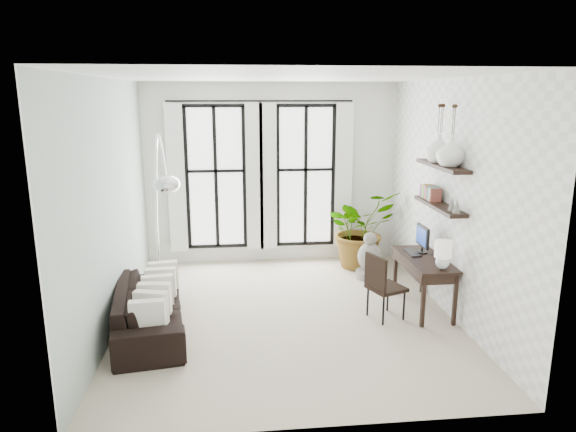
{
  "coord_description": "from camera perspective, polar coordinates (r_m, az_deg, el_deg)",
  "views": [
    {
      "loc": [
        -0.66,
        -6.59,
        2.98
      ],
      "look_at": [
        0.06,
        0.3,
        1.34
      ],
      "focal_mm": 32.0,
      "sensor_mm": 36.0,
      "label": 1
    }
  ],
  "objects": [
    {
      "name": "sofa",
      "position": [
        6.92,
        -15.17,
        -9.91
      ],
      "size": [
        1.11,
        2.18,
        0.61
      ],
      "primitive_type": "imported",
      "rotation": [
        0.0,
        0.0,
        1.72
      ],
      "color": "black",
      "rests_on": "floor"
    },
    {
      "name": "vase_a",
      "position": [
        6.97,
        17.65,
        6.82
      ],
      "size": [
        0.37,
        0.37,
        0.38
      ],
      "primitive_type": "imported",
      "color": "white",
      "rests_on": "shelf_upper"
    },
    {
      "name": "wall_shelves",
      "position": [
        7.31,
        16.46,
        2.9
      ],
      "size": [
        0.25,
        1.3,
        0.6
      ],
      "color": "black",
      "rests_on": "wall_right"
    },
    {
      "name": "windows",
      "position": [
        9.14,
        -3.0,
        4.35
      ],
      "size": [
        3.26,
        0.13,
        2.65
      ],
      "color": "white",
      "rests_on": "wall_back"
    },
    {
      "name": "arc_lamp",
      "position": [
        7.29,
        -14.11,
        4.58
      ],
      "size": [
        0.75,
        1.97,
        2.48
      ],
      "color": "silver",
      "rests_on": "floor"
    },
    {
      "name": "desk",
      "position": [
        7.41,
        15.03,
        -5.0
      ],
      "size": [
        0.54,
        1.28,
        1.15
      ],
      "color": "black",
      "rests_on": "floor"
    },
    {
      "name": "floor",
      "position": [
        7.26,
        -0.2,
        -10.92
      ],
      "size": [
        5.0,
        5.0,
        0.0
      ],
      "primitive_type": "plane",
      "color": "#B7A891",
      "rests_on": "ground"
    },
    {
      "name": "throw_pillows",
      "position": [
        6.83,
        -14.43,
        -8.4
      ],
      "size": [
        0.4,
        1.52,
        0.4
      ],
      "color": "silver",
      "rests_on": "sofa"
    },
    {
      "name": "buddha",
      "position": [
        8.62,
        9.04,
        -4.74
      ],
      "size": [
        0.44,
        0.44,
        0.79
      ],
      "color": "gray",
      "rests_on": "floor"
    },
    {
      "name": "wall_left",
      "position": [
        6.91,
        -19.11,
        1.06
      ],
      "size": [
        0.0,
        5.0,
        5.0
      ],
      "primitive_type": "plane",
      "rotation": [
        1.57,
        0.0,
        1.57
      ],
      "color": "#A0B2A8",
      "rests_on": "floor"
    },
    {
      "name": "desk_chair",
      "position": [
        7.05,
        10.36,
        -7.31
      ],
      "size": [
        0.56,
        0.56,
        0.91
      ],
      "rotation": [
        0.0,
        0.0,
        0.38
      ],
      "color": "black",
      "rests_on": "floor"
    },
    {
      "name": "plant",
      "position": [
        9.11,
        7.99,
        -1.41
      ],
      "size": [
        1.56,
        1.48,
        1.37
      ],
      "primitive_type": "imported",
      "rotation": [
        0.0,
        0.0,
        0.42
      ],
      "color": "#2D7228",
      "rests_on": "floor"
    },
    {
      "name": "ceiling",
      "position": [
        6.62,
        -0.23,
        15.22
      ],
      "size": [
        5.0,
        5.0,
        0.0
      ],
      "primitive_type": "plane",
      "color": "white",
      "rests_on": "wall_back"
    },
    {
      "name": "wall_back",
      "position": [
        9.21,
        -1.78,
        4.69
      ],
      "size": [
        4.5,
        0.0,
        4.5
      ],
      "primitive_type": "plane",
      "rotation": [
        1.57,
        0.0,
        0.0
      ],
      "color": "white",
      "rests_on": "floor"
    },
    {
      "name": "wall_right",
      "position": [
        7.33,
        17.57,
        1.84
      ],
      "size": [
        0.0,
        5.0,
        5.0
      ],
      "primitive_type": "plane",
      "rotation": [
        1.57,
        0.0,
        -1.57
      ],
      "color": "white",
      "rests_on": "floor"
    },
    {
      "name": "vase_b",
      "position": [
        7.34,
        16.41,
        7.19
      ],
      "size": [
        0.37,
        0.37,
        0.38
      ],
      "primitive_type": "imported",
      "color": "white",
      "rests_on": "shelf_upper"
    }
  ]
}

